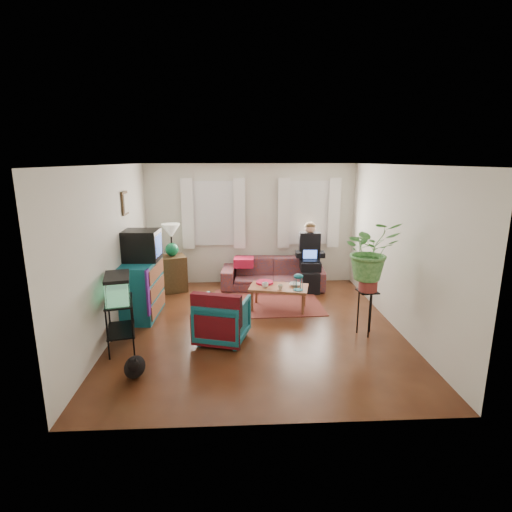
{
  "coord_description": "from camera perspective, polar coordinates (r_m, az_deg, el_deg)",
  "views": [
    {
      "loc": [
        -0.34,
        -6.1,
        2.67
      ],
      "look_at": [
        0.0,
        0.4,
        1.1
      ],
      "focal_mm": 28.0,
      "sensor_mm": 36.0,
      "label": 1
    }
  ],
  "objects": [
    {
      "name": "armchair",
      "position": [
        6.08,
        -4.82,
        -8.75
      ],
      "size": [
        0.87,
        0.84,
        0.73
      ],
      "primitive_type": "imported",
      "rotation": [
        0.0,
        0.0,
        2.85
      ],
      "color": "#137272",
      "rests_on": "floor"
    },
    {
      "name": "aquarium_stand",
      "position": [
        6.11,
        -18.76,
        -9.32
      ],
      "size": [
        0.51,
        0.73,
        0.74
      ],
      "primitive_type": "cube",
      "rotation": [
        0.0,
        0.0,
        0.24
      ],
      "color": "black",
      "rests_on": "floor"
    },
    {
      "name": "sofa",
      "position": [
        8.49,
        2.43,
        -1.81
      ],
      "size": [
        2.21,
        1.0,
        0.84
      ],
      "primitive_type": "imported",
      "rotation": [
        0.0,
        0.0,
        -0.07
      ],
      "color": "brown",
      "rests_on": "floor"
    },
    {
      "name": "ceiling",
      "position": [
        6.11,
        0.2,
        12.91
      ],
      "size": [
        4.5,
        5.0,
        0.01
      ],
      "primitive_type": "cube",
      "color": "white",
      "rests_on": "wall_back"
    },
    {
      "name": "birdcage",
      "position": [
        7.06,
        6.07,
        -3.7
      ],
      "size": [
        0.21,
        0.21,
        0.3
      ],
      "primitive_type": null,
      "rotation": [
        0.0,
        0.0,
        -0.23
      ],
      "color": "#115B6B",
      "rests_on": "coffee_table"
    },
    {
      "name": "table_lamp",
      "position": [
        8.34,
        -11.99,
        2.12
      ],
      "size": [
        0.49,
        0.49,
        0.68
      ],
      "primitive_type": null,
      "rotation": [
        0.0,
        0.0,
        0.34
      ],
      "color": "white",
      "rests_on": "side_table"
    },
    {
      "name": "window_right",
      "position": [
        8.8,
        7.48,
        6.14
      ],
      "size": [
        1.08,
        0.04,
        1.38
      ],
      "primitive_type": "cube",
      "color": "white",
      "rests_on": "wall_back"
    },
    {
      "name": "black_cat",
      "position": [
        5.41,
        -16.95,
        -14.65
      ],
      "size": [
        0.31,
        0.43,
        0.33
      ],
      "primitive_type": "ellipsoid",
      "rotation": [
        0.0,
        0.0,
        0.16
      ],
      "color": "black",
      "rests_on": "floor"
    },
    {
      "name": "dresser",
      "position": [
        7.24,
        -16.08,
        -4.52
      ],
      "size": [
        0.59,
        1.11,
        0.98
      ],
      "primitive_type": "cube",
      "rotation": [
        0.0,
        0.0,
        -0.05
      ],
      "color": "#106061",
      "rests_on": "floor"
    },
    {
      "name": "window_left",
      "position": [
        8.66,
        -6.05,
        6.07
      ],
      "size": [
        1.08,
        0.04,
        1.38
      ],
      "primitive_type": "cube",
      "color": "white",
      "rests_on": "wall_back"
    },
    {
      "name": "curtains_right",
      "position": [
        8.72,
        7.57,
        6.07
      ],
      "size": [
        1.36,
        0.06,
        1.5
      ],
      "primitive_type": "cube",
      "color": "white",
      "rests_on": "wall_back"
    },
    {
      "name": "coffee_table",
      "position": [
        7.34,
        3.26,
        -5.98
      ],
      "size": [
        1.15,
        0.79,
        0.43
      ],
      "primitive_type": "cube",
      "rotation": [
        0.0,
        0.0,
        -0.23
      ],
      "color": "brown",
      "rests_on": "floor"
    },
    {
      "name": "plant_stand",
      "position": [
        6.49,
        15.44,
        -7.81
      ],
      "size": [
        0.33,
        0.33,
        0.72
      ],
      "primitive_type": "cube",
      "rotation": [
        0.0,
        0.0,
        0.1
      ],
      "color": "black",
      "rests_on": "floor"
    },
    {
      "name": "seated_person",
      "position": [
        8.49,
        7.68,
        -0.39
      ],
      "size": [
        0.58,
        0.7,
        1.28
      ],
      "primitive_type": null,
      "rotation": [
        0.0,
        0.0,
        -0.07
      ],
      "color": "black",
      "rests_on": "sofa"
    },
    {
      "name": "serape_throw",
      "position": [
        5.78,
        -5.73,
        -8.37
      ],
      "size": [
        0.75,
        0.37,
        0.6
      ],
      "primitive_type": "cube",
      "rotation": [
        0.0,
        0.0,
        -0.29
      ],
      "color": "#9E0A0A",
      "rests_on": "armchair"
    },
    {
      "name": "potted_plant",
      "position": [
        6.24,
        15.93,
        -0.48
      ],
      "size": [
        0.88,
        0.78,
        0.91
      ],
      "primitive_type": "imported",
      "rotation": [
        0.0,
        0.0,
        0.1
      ],
      "color": "#599947",
      "rests_on": "plant_stand"
    },
    {
      "name": "wall_left",
      "position": [
        6.53,
        -19.91,
        0.64
      ],
      "size": [
        0.01,
        5.0,
        2.6
      ],
      "primitive_type": "cube",
      "color": "silver",
      "rests_on": "floor"
    },
    {
      "name": "area_rug",
      "position": [
        7.73,
        1.6,
        -6.58
      ],
      "size": [
        2.06,
        1.67,
        0.01
      ],
      "primitive_type": "cube",
      "rotation": [
        0.0,
        0.0,
        0.04
      ],
      "color": "maroon",
      "rests_on": "floor"
    },
    {
      "name": "cup_b",
      "position": [
        7.09,
        3.5,
        -4.48
      ],
      "size": [
        0.11,
        0.11,
        0.09
      ],
      "primitive_type": "imported",
      "rotation": [
        0.0,
        0.0,
        -0.23
      ],
      "color": "beige",
      "rests_on": "coffee_table"
    },
    {
      "name": "snack_tray",
      "position": [
        7.44,
        1.24,
        -3.79
      ],
      "size": [
        0.39,
        0.39,
        0.04
      ],
      "primitive_type": "cylinder",
      "rotation": [
        0.0,
        0.0,
        -0.23
      ],
      "color": "#B21414",
      "rests_on": "coffee_table"
    },
    {
      "name": "wall_back",
      "position": [
        8.71,
        -0.73,
        4.52
      ],
      "size": [
        4.5,
        0.01,
        2.6
      ],
      "primitive_type": "cube",
      "color": "silver",
      "rests_on": "floor"
    },
    {
      "name": "picture_frame",
      "position": [
        7.23,
        -18.15,
        7.18
      ],
      "size": [
        0.04,
        0.32,
        0.4
      ],
      "primitive_type": "cube",
      "color": "#3D2616",
      "rests_on": "wall_left"
    },
    {
      "name": "crt_tv",
      "position": [
        7.14,
        -16.07,
        1.49
      ],
      "size": [
        0.62,
        0.57,
        0.52
      ],
      "primitive_type": "cube",
      "rotation": [
        0.0,
        0.0,
        -0.05
      ],
      "color": "black",
      "rests_on": "dresser"
    },
    {
      "name": "wall_front",
      "position": [
        3.87,
        2.28,
        -7.22
      ],
      "size": [
        4.5,
        0.01,
        2.6
      ],
      "primitive_type": "cube",
      "color": "silver",
      "rests_on": "floor"
    },
    {
      "name": "bowl",
      "position": [
        7.33,
        5.59,
        -4.07
      ],
      "size": [
        0.25,
        0.25,
        0.05
      ],
      "primitive_type": "imported",
      "rotation": [
        0.0,
        0.0,
        -0.23
      ],
      "color": "white",
      "rests_on": "coffee_table"
    },
    {
      "name": "floor",
      "position": [
        6.67,
        0.18,
        -10.05
      ],
      "size": [
        4.5,
        5.0,
        0.01
      ],
      "primitive_type": "cube",
      "color": "#4F2B14",
      "rests_on": "ground"
    },
    {
      "name": "side_table",
      "position": [
        8.5,
        -11.76,
        -2.43
      ],
      "size": [
        0.65,
        0.65,
        0.74
      ],
      "primitive_type": "cube",
      "rotation": [
        0.0,
        0.0,
        0.34
      ],
      "color": "#412318",
      "rests_on": "floor"
    },
    {
      "name": "wall_right",
      "position": [
        6.77,
        19.59,
        1.09
      ],
      "size": [
        0.01,
        5.0,
        2.6
      ],
      "primitive_type": "cube",
      "color": "silver",
      "rests_on": "floor"
    },
    {
      "name": "curtains_left",
      "position": [
        8.58,
        -6.08,
        6.0
      ],
      "size": [
        1.36,
        0.06,
        1.5
      ],
      "primitive_type": "cube",
      "color": "white",
      "rests_on": "wall_back"
    },
    {
      "name": "aquarium",
      "position": [
        5.93,
        -19.17,
        -4.3
      ],
      "size": [
        0.46,
        0.66,
        0.39
      ],
      "primitive_type": "cube",
      "rotation": [
        0.0,
        0.0,
        0.24
      ],
      "color": "#7FD899",
      "rests_on": "aquarium_stand"
    },
    {
      "name": "cup_a",
      "position": [
        7.2,
        1.32,
        -4.16
      ],
      "size": [
        0.14,
        0.14,
        0.09
      ],
      "primitive_type": "imported",
      "rotation": [
        0.0,
        0.0,
        -0.23
      ],
      "color": "white",
      "rests_on": "coffee_table"
    }
  ]
}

